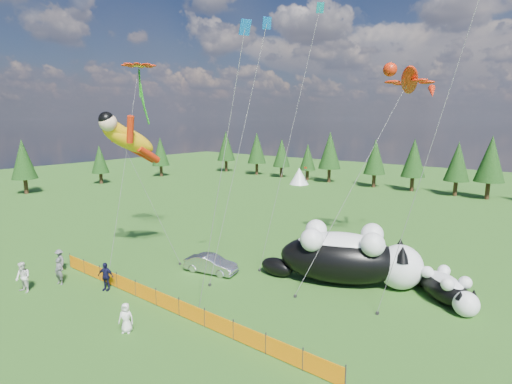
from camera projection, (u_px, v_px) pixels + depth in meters
ground at (205, 293)px, 25.15m from camera, size 160.00×160.00×0.00m
safety_fence at (167, 302)px, 22.74m from camera, size 22.06×0.06×1.10m
tree_line at (420, 166)px, 59.31m from camera, size 90.00×4.00×8.00m
festival_tents at (499, 196)px, 49.24m from camera, size 50.00×3.20×2.80m
cat_large at (348, 256)px, 26.40m from camera, size 10.29×6.62×3.90m
cat_small at (447, 289)px, 23.60m from camera, size 4.42×4.01×1.92m
car at (211, 264)px, 28.37m from camera, size 4.04×2.17×1.27m
spectator_a at (59, 271)px, 26.32m from camera, size 0.74×0.56×1.82m
spectator_b at (23, 278)px, 25.05m from camera, size 1.04×0.71×1.98m
spectator_c at (106, 276)px, 25.40m from camera, size 1.22×0.97×1.85m
spectator_d at (60, 260)px, 28.70m from camera, size 1.04×0.55×1.59m
spectator_e at (126, 318)px, 20.38m from camera, size 0.92×0.84×1.57m
superhero_kite at (129, 139)px, 28.58m from camera, size 5.33×5.18×11.81m
gecko_kite at (409, 81)px, 28.76m from camera, size 5.19×14.26×17.33m
flower_kite at (139, 68)px, 30.19m from camera, size 4.86×7.34×16.04m
diamond_kite_a at (265, 34)px, 27.67m from camera, size 0.92×6.63×18.55m
diamond_kite_c at (243, 42)px, 20.05m from camera, size 2.41×2.38×16.08m
diamond_kite_d at (317, 24)px, 28.70m from camera, size 1.86×5.83×19.66m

